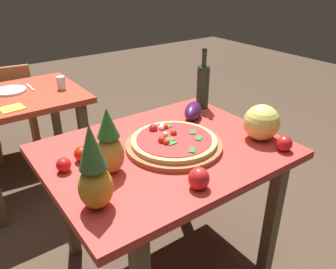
# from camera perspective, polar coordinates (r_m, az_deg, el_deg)

# --- Properties ---
(ground_plane) EXTENTS (10.00, 10.00, 0.00)m
(ground_plane) POSITION_cam_1_polar(r_m,az_deg,el_deg) (2.14, -0.46, -20.70)
(ground_plane) COLOR #4C3828
(display_table) EXTENTS (1.14, 0.89, 0.77)m
(display_table) POSITION_cam_1_polar(r_m,az_deg,el_deg) (1.70, -0.54, -5.25)
(display_table) COLOR brown
(display_table) RESTS_ON ground_plane
(background_table) EXTENTS (0.83, 0.73, 0.77)m
(background_table) POSITION_cam_1_polar(r_m,az_deg,el_deg) (2.61, -23.40, 3.40)
(background_table) COLOR brown
(background_table) RESTS_ON ground_plane
(dining_chair) EXTENTS (0.45, 0.45, 0.85)m
(dining_chair) POSITION_cam_1_polar(r_m,az_deg,el_deg) (3.21, -25.15, 4.32)
(dining_chair) COLOR #945930
(dining_chair) RESTS_ON ground_plane
(pizza_board) EXTENTS (0.47, 0.47, 0.02)m
(pizza_board) POSITION_cam_1_polar(r_m,az_deg,el_deg) (1.65, 1.01, -1.79)
(pizza_board) COLOR #945930
(pizza_board) RESTS_ON display_table
(pizza) EXTENTS (0.42, 0.42, 0.06)m
(pizza) POSITION_cam_1_polar(r_m,az_deg,el_deg) (1.65, 0.88, -0.92)
(pizza) COLOR tan
(pizza) RESTS_ON pizza_board
(wine_bottle) EXTENTS (0.08, 0.08, 0.37)m
(wine_bottle) POSITION_cam_1_polar(r_m,az_deg,el_deg) (2.09, 5.92, 8.16)
(wine_bottle) COLOR #203120
(wine_bottle) RESTS_ON display_table
(pineapple_left) EXTENTS (0.13, 0.13, 0.34)m
(pineapple_left) POSITION_cam_1_polar(r_m,az_deg,el_deg) (1.22, -12.39, -6.20)
(pineapple_left) COLOR gold
(pineapple_left) RESTS_ON display_table
(pineapple_right) EXTENTS (0.12, 0.12, 0.30)m
(pineapple_right) POSITION_cam_1_polar(r_m,az_deg,el_deg) (1.43, -9.89, -1.67)
(pineapple_right) COLOR #B38436
(pineapple_right) RESTS_ON display_table
(melon) EXTENTS (0.18, 0.18, 0.18)m
(melon) POSITION_cam_1_polar(r_m,az_deg,el_deg) (1.77, 15.52, 1.98)
(melon) COLOR #E5DE67
(melon) RESTS_ON display_table
(bell_pepper) EXTENTS (0.09, 0.09, 0.10)m
(bell_pepper) POSITION_cam_1_polar(r_m,az_deg,el_deg) (1.36, 5.24, -7.43)
(bell_pepper) COLOR red
(bell_pepper) RESTS_ON display_table
(eggplant) EXTENTS (0.21, 0.20, 0.09)m
(eggplant) POSITION_cam_1_polar(r_m,az_deg,el_deg) (1.97, 4.23, 4.01)
(eggplant) COLOR #411648
(eggplant) RESTS_ON display_table
(tomato_beside_pepper) EXTENTS (0.07, 0.07, 0.07)m
(tomato_beside_pepper) POSITION_cam_1_polar(r_m,az_deg,el_deg) (1.58, -14.36, -3.20)
(tomato_beside_pepper) COLOR red
(tomato_beside_pepper) RESTS_ON display_table
(tomato_by_bottle) EXTENTS (0.06, 0.06, 0.06)m
(tomato_by_bottle) POSITION_cam_1_polar(r_m,az_deg,el_deg) (1.53, -17.23, -4.93)
(tomato_by_bottle) COLOR red
(tomato_by_bottle) RESTS_ON display_table
(tomato_at_corner) EXTENTS (0.08, 0.08, 0.08)m
(tomato_at_corner) POSITION_cam_1_polar(r_m,az_deg,el_deg) (1.71, 19.06, -1.45)
(tomato_at_corner) COLOR red
(tomato_at_corner) RESTS_ON display_table
(drinking_glass_water) EXTENTS (0.06, 0.06, 0.09)m
(drinking_glass_water) POSITION_cam_1_polar(r_m,az_deg,el_deg) (2.56, -17.60, 8.34)
(drinking_glass_water) COLOR silver
(drinking_glass_water) RESTS_ON background_table
(dinner_plate) EXTENTS (0.22, 0.22, 0.02)m
(dinner_plate) POSITION_cam_1_polar(r_m,az_deg,el_deg) (2.65, -25.14, 6.72)
(dinner_plate) COLOR white
(dinner_plate) RESTS_ON background_table
(knife_utensil) EXTENTS (0.02, 0.18, 0.01)m
(knife_utensil) POSITION_cam_1_polar(r_m,az_deg,el_deg) (2.67, -22.23, 7.38)
(knife_utensil) COLOR silver
(knife_utensil) RESTS_ON background_table
(napkin_folded) EXTENTS (0.15, 0.13, 0.01)m
(napkin_folded) POSITION_cam_1_polar(r_m,az_deg,el_deg) (2.32, -24.86, 4.03)
(napkin_folded) COLOR yellow
(napkin_folded) RESTS_ON background_table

